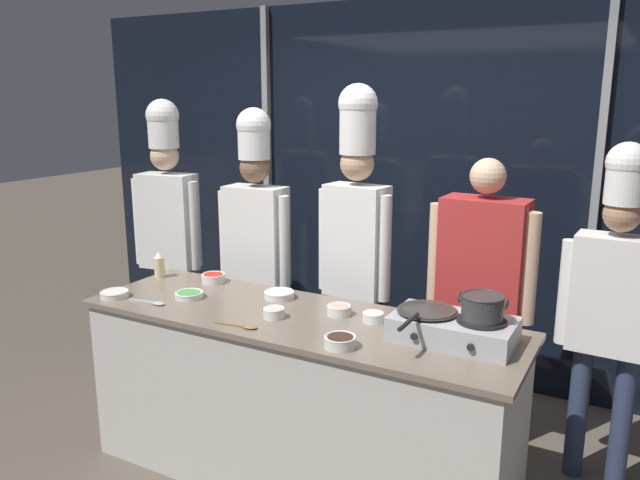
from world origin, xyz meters
TOP-DOWN VIEW (x-y plane):
  - ground_plane at (0.00, 0.00)m, footprint 24.00×24.00m
  - window_wall_back at (0.00, 1.65)m, footprint 5.77×0.09m
  - demo_counter at (0.00, 0.00)m, footprint 2.34×0.73m
  - portable_stove at (0.80, 0.06)m, footprint 0.56×0.34m
  - frying_pan at (0.68, 0.05)m, footprint 0.29×0.50m
  - stock_pot at (0.93, 0.06)m, footprint 0.22×0.19m
  - squeeze_bottle_oil at (-1.10, 0.18)m, footprint 0.06×0.06m
  - prep_bowl_soy_glaze at (0.38, -0.26)m, footprint 0.15×0.15m
  - prep_bowl_shrimp at (0.18, 0.12)m, footprint 0.13×0.13m
  - prep_bowl_bell_pepper at (-0.74, 0.26)m, footprint 0.15×0.15m
  - prep_bowl_onion at (-1.05, -0.23)m, footprint 0.16×0.16m
  - prep_bowl_chicken at (-0.09, -0.08)m, footprint 0.11×0.11m
  - prep_bowl_scallions at (-0.68, -0.04)m, footprint 0.16×0.16m
  - prep_bowl_garlic at (0.38, 0.11)m, footprint 0.11×0.11m
  - prep_bowl_bean_sprouts at (-0.23, 0.20)m, footprint 0.17×0.17m
  - serving_spoon_slotted at (-0.14, -0.27)m, footprint 0.24×0.06m
  - serving_spoon_solid at (-0.78, -0.22)m, footprint 0.24×0.05m
  - chef_head at (-1.46, 0.68)m, footprint 0.52×0.26m
  - chef_sous at (-0.70, 0.67)m, footprint 0.52×0.22m
  - chef_line at (0.01, 0.69)m, footprint 0.49×0.23m
  - person_guest at (0.75, 0.78)m, footprint 0.61×0.26m
  - chef_pastry at (1.42, 0.75)m, footprint 0.52×0.22m

SIDE VIEW (x-z plane):
  - ground_plane at x=0.00m, z-range 0.00..0.00m
  - demo_counter at x=0.00m, z-range 0.00..0.93m
  - serving_spoon_solid at x=-0.78m, z-range 0.93..0.95m
  - serving_spoon_slotted at x=-0.14m, z-range 0.93..0.95m
  - prep_bowl_scallions at x=-0.68m, z-range 0.93..0.97m
  - prep_bowl_onion at x=-1.05m, z-range 0.93..0.97m
  - prep_bowl_bean_sprouts at x=-0.23m, z-range 0.93..0.98m
  - prep_bowl_garlic at x=0.38m, z-range 0.94..0.99m
  - prep_bowl_shrimp at x=0.18m, z-range 0.94..0.99m
  - prep_bowl_chicken at x=-0.09m, z-range 0.94..0.99m
  - prep_bowl_bell_pepper at x=-0.74m, z-range 0.94..0.99m
  - prep_bowl_soy_glaze at x=0.38m, z-range 0.94..0.99m
  - portable_stove at x=0.80m, z-range 0.93..1.06m
  - squeeze_bottle_oil at x=-1.10m, z-range 0.93..1.09m
  - person_guest at x=0.75m, z-range 0.18..1.89m
  - chef_pastry at x=1.42m, z-range 0.16..1.98m
  - frying_pan at x=0.68m, z-range 1.06..1.09m
  - stock_pot at x=0.93m, z-range 1.06..1.18m
  - chef_sous at x=-0.70m, z-range 0.19..2.15m
  - chef_head at x=-1.46m, z-range 0.20..2.22m
  - chef_line at x=0.01m, z-range 0.22..2.33m
  - window_wall_back at x=0.00m, z-range 0.00..2.70m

